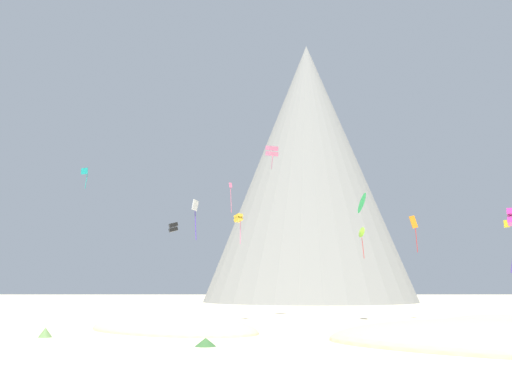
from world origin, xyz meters
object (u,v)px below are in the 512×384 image
bush_scatter_east (207,342)px  rock_massif (308,186)px  kite_orange_low (415,225)px  kite_pink_mid (273,151)px  bush_far_right (379,329)px  bush_near_left (487,341)px  kite_white_low (197,210)px  bush_ridge_crest (47,332)px  kite_green_low (364,203)px  kite_lime_low (362,232)px  kite_yellow_low (508,224)px  kite_rainbow_mid (232,193)px  kite_black_low (175,227)px  kite_gold_low (240,219)px  kite_teal_mid (86,173)px

bush_scatter_east → rock_massif: 104.26m
kite_orange_low → kite_pink_mid: bearing=-5.4°
rock_massif → bush_far_right: bearing=-91.3°
bush_near_left → kite_orange_low: bearing=82.2°
bush_far_right → kite_white_low: size_ratio=0.58×
bush_ridge_crest → kite_green_low: bearing=34.4°
kite_orange_low → kite_white_low: kite_orange_low is taller
bush_far_right → kite_lime_low: kite_lime_low is taller
kite_orange_low → kite_green_low: 7.73m
bush_near_left → kite_green_low: kite_green_low is taller
bush_scatter_east → kite_yellow_low: kite_yellow_low is taller
bush_ridge_crest → bush_near_left: 32.58m
rock_massif → kite_orange_low: size_ratio=14.65×
kite_green_low → kite_yellow_low: 15.76m
kite_lime_low → kite_white_low: bearing=-56.0°
kite_pink_mid → kite_lime_low: bearing=8.2°
bush_scatter_east → kite_pink_mid: 42.35m
kite_yellow_low → kite_pink_mid: size_ratio=0.25×
kite_rainbow_mid → kite_black_low: (-5.95, -14.94, -6.34)m
bush_ridge_crest → kite_orange_low: kite_orange_low is taller
kite_gold_low → kite_white_low: 13.99m
kite_rainbow_mid → kite_yellow_low: 37.78m
bush_scatter_east → kite_rainbow_mid: (-0.17, 41.53, 16.67)m
bush_near_left → kite_yellow_low: (10.58, 20.31, 9.62)m
bush_ridge_crest → kite_teal_mid: 33.30m
bush_far_right → bush_near_left: bush_near_left is taller
bush_scatter_east → kite_pink_mid: size_ratio=0.45×
bush_scatter_east → kite_yellow_low: size_ratio=1.80×
bush_scatter_east → bush_ridge_crest: bearing=153.1°
kite_lime_low → bush_far_right: bearing=-30.3°
kite_green_low → kite_black_low: 22.11m
kite_orange_low → kite_gold_low: kite_orange_low is taller
kite_green_low → kite_teal_mid: 35.83m
bush_far_right → kite_orange_low: kite_orange_low is taller
kite_yellow_low → kite_teal_mid: bearing=31.5°
bush_far_right → kite_green_low: kite_green_low is taller
bush_ridge_crest → kite_pink_mid: (18.79, 29.35, 21.37)m
bush_scatter_east → kite_green_low: 33.61m
bush_scatter_east → kite_orange_low: size_ratio=0.33×
kite_orange_low → kite_gold_low: bearing=21.8°
rock_massif → kite_lime_low: bearing=-86.8°
rock_massif → kite_gold_low: rock_massif is taller
bush_scatter_east → kite_white_low: size_ratio=0.39×
bush_far_right → rock_massif: rock_massif is taller
kite_pink_mid → kite_white_low: (-7.82, -22.30, -10.72)m
bush_scatter_east → kite_lime_low: kite_lime_low is taller
rock_massif → kite_green_low: size_ratio=25.18×
kite_black_low → kite_teal_mid: size_ratio=0.45×
bush_far_right → kite_lime_low: 37.31m
kite_rainbow_mid → kite_gold_low: bearing=94.2°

